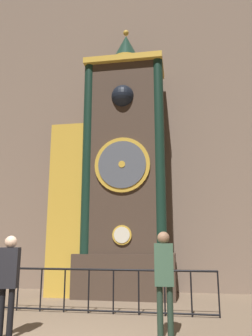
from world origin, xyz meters
TOP-DOWN VIEW (x-y plane):
  - cathedral_back_wall at (-0.09, 6.39)m, footprint 24.00×0.32m
  - clock_tower at (-0.09, 5.20)m, footprint 3.91×1.81m
  - railing_fence at (0.05, 2.84)m, footprint 5.43×0.05m
  - visitor_near at (-1.15, 0.66)m, footprint 0.38×0.28m
  - visitor_far at (1.64, 1.10)m, footprint 0.34×0.23m

SIDE VIEW (x-z plane):
  - railing_fence at x=0.05m, z-range 0.06..1.06m
  - visitor_near at x=-1.15m, z-range 0.19..1.94m
  - visitor_far at x=1.64m, z-range 0.20..2.03m
  - clock_tower at x=-0.09m, z-range -0.83..8.23m
  - cathedral_back_wall at x=-0.09m, z-range -0.01..14.95m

